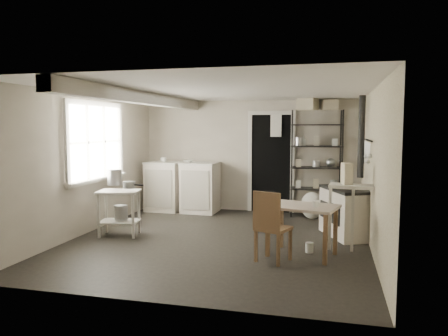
% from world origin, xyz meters
% --- Properties ---
extents(floor, '(5.00, 5.00, 0.00)m').
position_xyz_m(floor, '(0.00, 0.00, 0.00)').
color(floor, black).
rests_on(floor, ground).
extents(ceiling, '(5.00, 5.00, 0.00)m').
position_xyz_m(ceiling, '(0.00, 0.00, 2.30)').
color(ceiling, white).
rests_on(ceiling, wall_back).
extents(wall_back, '(4.50, 0.02, 2.30)m').
position_xyz_m(wall_back, '(0.00, 2.50, 1.15)').
color(wall_back, '#BAB09F').
rests_on(wall_back, ground).
extents(wall_front, '(4.50, 0.02, 2.30)m').
position_xyz_m(wall_front, '(0.00, -2.50, 1.15)').
color(wall_front, '#BAB09F').
rests_on(wall_front, ground).
extents(wall_left, '(0.02, 5.00, 2.30)m').
position_xyz_m(wall_left, '(-2.25, 0.00, 1.15)').
color(wall_left, '#BAB09F').
rests_on(wall_left, ground).
extents(wall_right, '(0.02, 5.00, 2.30)m').
position_xyz_m(wall_right, '(2.25, 0.00, 1.15)').
color(wall_right, '#BAB09F').
rests_on(wall_right, ground).
extents(window, '(0.12, 1.76, 1.28)m').
position_xyz_m(window, '(-2.22, 0.20, 1.50)').
color(window, beige).
rests_on(window, wall_left).
extents(doorway, '(0.96, 0.10, 2.08)m').
position_xyz_m(doorway, '(0.45, 2.47, 1.00)').
color(doorway, beige).
rests_on(doorway, ground).
extents(ceiling_beam, '(0.18, 5.00, 0.18)m').
position_xyz_m(ceiling_beam, '(-1.20, 0.00, 2.20)').
color(ceiling_beam, beige).
rests_on(ceiling_beam, ceiling).
extents(wallpaper_panel, '(0.01, 5.00, 2.30)m').
position_xyz_m(wallpaper_panel, '(2.24, 0.00, 1.15)').
color(wallpaper_panel, beige).
rests_on(wallpaper_panel, wall_right).
extents(utensil_rail, '(0.06, 1.20, 0.44)m').
position_xyz_m(utensil_rail, '(2.19, 0.60, 1.55)').
color(utensil_rail, '#A8A7A9').
rests_on(utensil_rail, wall_right).
extents(prep_table, '(0.72, 0.57, 0.73)m').
position_xyz_m(prep_table, '(-1.65, -0.10, 0.40)').
color(prep_table, beige).
rests_on(prep_table, ground).
extents(stockpot, '(0.31, 0.31, 0.26)m').
position_xyz_m(stockpot, '(-1.77, -0.00, 0.94)').
color(stockpot, '#A8A7A9').
rests_on(stockpot, prep_table).
extents(saucepan, '(0.25, 0.25, 0.11)m').
position_xyz_m(saucepan, '(-1.41, -0.21, 0.85)').
color(saucepan, '#A8A7A9').
rests_on(saucepan, prep_table).
extents(bucket, '(0.24, 0.24, 0.23)m').
position_xyz_m(bucket, '(-1.60, -0.12, 0.39)').
color(bucket, '#A8A7A9').
rests_on(bucket, prep_table).
extents(base_cabinets, '(1.57, 0.69, 1.03)m').
position_xyz_m(base_cabinets, '(-1.35, 2.10, 0.46)').
color(base_cabinets, silver).
rests_on(base_cabinets, ground).
extents(mixing_bowl, '(0.31, 0.31, 0.06)m').
position_xyz_m(mixing_bowl, '(-1.22, 2.10, 0.95)').
color(mixing_bowl, white).
rests_on(mixing_bowl, base_cabinets).
extents(counter_cup, '(0.14, 0.14, 0.10)m').
position_xyz_m(counter_cup, '(-1.72, 1.98, 0.97)').
color(counter_cup, white).
rests_on(counter_cup, base_cabinets).
extents(shelf_rack, '(1.01, 0.47, 2.08)m').
position_xyz_m(shelf_rack, '(1.37, 2.24, 0.95)').
color(shelf_rack, black).
rests_on(shelf_rack, ground).
extents(shelf_jar, '(0.10, 0.10, 0.20)m').
position_xyz_m(shelf_jar, '(1.11, 2.28, 1.37)').
color(shelf_jar, white).
rests_on(shelf_jar, shelf_rack).
extents(storage_box_a, '(0.43, 0.40, 0.24)m').
position_xyz_m(storage_box_a, '(1.18, 2.22, 2.01)').
color(storage_box_a, beige).
rests_on(storage_box_a, shelf_rack).
extents(storage_box_b, '(0.33, 0.32, 0.19)m').
position_xyz_m(storage_box_b, '(1.60, 2.27, 1.99)').
color(storage_box_b, beige).
rests_on(storage_box_b, shelf_rack).
extents(stove, '(0.91, 1.13, 0.78)m').
position_xyz_m(stove, '(1.92, 0.73, 0.44)').
color(stove, silver).
rests_on(stove, ground).
extents(stovepipe, '(0.15, 0.15, 1.43)m').
position_xyz_m(stovepipe, '(2.14, 1.20, 1.59)').
color(stovepipe, black).
rests_on(stovepipe, stove).
extents(side_ledge, '(0.65, 0.39, 0.95)m').
position_xyz_m(side_ledge, '(1.95, -0.15, 0.43)').
color(side_ledge, beige).
rests_on(side_ledge, ground).
extents(oats_box, '(0.17, 0.22, 0.30)m').
position_xyz_m(oats_box, '(1.88, -0.10, 1.01)').
color(oats_box, beige).
rests_on(oats_box, side_ledge).
extents(work_table, '(1.05, 0.85, 0.70)m').
position_xyz_m(work_table, '(1.30, -0.51, 0.38)').
color(work_table, beige).
rests_on(work_table, ground).
extents(table_cup, '(0.11, 0.11, 0.09)m').
position_xyz_m(table_cup, '(1.48, -0.60, 0.80)').
color(table_cup, white).
rests_on(table_cup, work_table).
extents(chair, '(0.51, 0.52, 0.94)m').
position_xyz_m(chair, '(0.95, -0.85, 0.48)').
color(chair, brown).
rests_on(chair, ground).
extents(flour_sack, '(0.44, 0.38, 0.51)m').
position_xyz_m(flour_sack, '(1.32, 1.96, 0.24)').
color(flour_sack, silver).
rests_on(flour_sack, ground).
extents(floor_crock, '(0.14, 0.14, 0.14)m').
position_xyz_m(floor_crock, '(1.40, -0.34, 0.07)').
color(floor_crock, white).
rests_on(floor_crock, ground).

